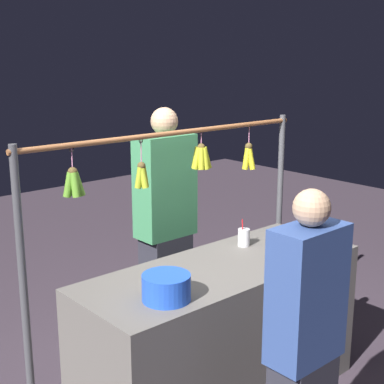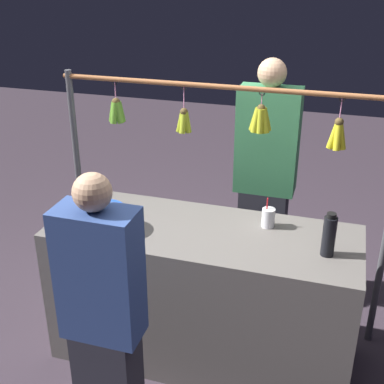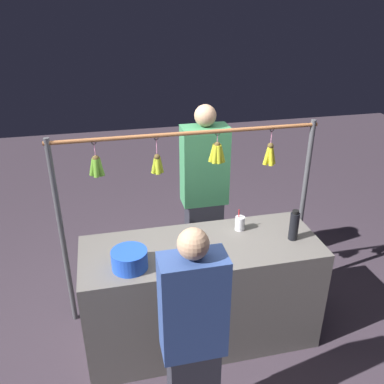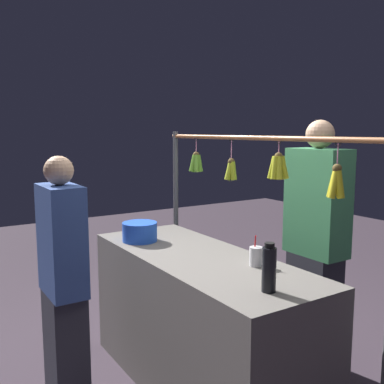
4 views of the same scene
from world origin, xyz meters
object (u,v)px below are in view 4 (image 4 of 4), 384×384
object	(u,v)px
water_bottle	(269,268)
customer_person	(64,288)
blue_bucket	(140,232)
vendor_person	(316,250)
drink_cup	(256,256)

from	to	relation	value
water_bottle	customer_person	distance (m)	1.25
blue_bucket	customer_person	world-z (taller)	customer_person
blue_bucket	customer_person	xyz separation A→B (m)	(-0.30, 0.65, -0.20)
vendor_person	water_bottle	bearing A→B (deg)	118.73
drink_cup	customer_person	xyz separation A→B (m)	(0.61, 0.97, -0.19)
blue_bucket	vendor_person	bearing A→B (deg)	-128.68
drink_cup	water_bottle	bearing A→B (deg)	147.86
blue_bucket	water_bottle	bearing A→B (deg)	-175.81
drink_cup	vendor_person	distance (m)	0.68
vendor_person	customer_person	xyz separation A→B (m)	(0.48, 1.63, -0.11)
customer_person	blue_bucket	bearing A→B (deg)	-65.27
water_bottle	customer_person	bearing A→B (deg)	37.62
blue_bucket	vendor_person	size ratio (longest dim) A/B	0.14
water_bottle	vendor_person	xyz separation A→B (m)	(0.48, -0.88, -0.15)
water_bottle	blue_bucket	bearing A→B (deg)	4.19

